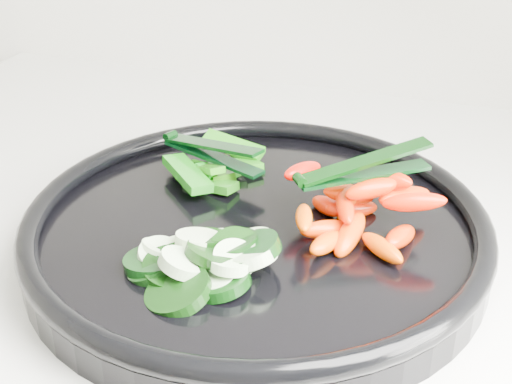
% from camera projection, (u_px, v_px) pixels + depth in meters
% --- Properties ---
extents(veggie_tray, '(0.47, 0.47, 0.04)m').
position_uv_depth(veggie_tray, '(256.00, 230.00, 0.58)').
color(veggie_tray, black).
rests_on(veggie_tray, counter).
extents(cucumber_pile, '(0.13, 0.12, 0.04)m').
position_uv_depth(cucumber_pile, '(200.00, 260.00, 0.51)').
color(cucumber_pile, black).
rests_on(cucumber_pile, veggie_tray).
extents(carrot_pile, '(0.13, 0.15, 0.06)m').
position_uv_depth(carrot_pile, '(358.00, 208.00, 0.56)').
color(carrot_pile, '#E25C00').
rests_on(carrot_pile, veggie_tray).
extents(pepper_pile, '(0.09, 0.11, 0.03)m').
position_uv_depth(pepper_pile, '(213.00, 169.00, 0.64)').
color(pepper_pile, '#206309').
rests_on(pepper_pile, veggie_tray).
extents(tong_carrot, '(0.10, 0.08, 0.02)m').
position_uv_depth(tong_carrot, '(361.00, 169.00, 0.55)').
color(tong_carrot, black).
rests_on(tong_carrot, carrot_pile).
extents(tong_pepper, '(0.11, 0.06, 0.02)m').
position_uv_depth(tong_pepper, '(210.00, 150.00, 0.64)').
color(tong_pepper, black).
rests_on(tong_pepper, pepper_pile).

